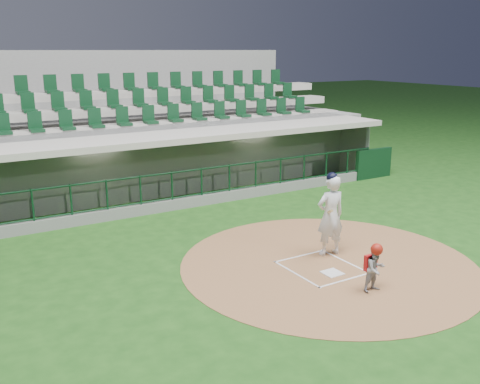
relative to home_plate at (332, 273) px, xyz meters
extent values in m
plane|color=#184313|center=(0.00, 0.70, -0.02)|extent=(120.00, 120.00, 0.00)
cylinder|color=brown|center=(0.30, 0.50, -0.02)|extent=(7.20, 7.20, 0.01)
cube|color=silver|center=(0.00, 0.00, 0.00)|extent=(0.43, 0.43, 0.02)
cube|color=silver|center=(-0.75, 0.40, 0.00)|extent=(0.05, 1.80, 0.01)
cube|color=white|center=(0.75, 0.40, 0.00)|extent=(0.05, 1.80, 0.01)
cube|color=white|center=(0.00, 1.25, 0.00)|extent=(1.55, 0.05, 0.01)
cube|color=white|center=(0.00, -0.45, 0.00)|extent=(1.55, 0.05, 0.01)
cube|color=slate|center=(0.00, 8.20, -0.57)|extent=(15.00, 3.00, 0.10)
cube|color=slate|center=(0.00, 9.80, 0.83)|extent=(15.00, 0.20, 2.70)
cube|color=#A6A393|center=(0.00, 9.68, 1.08)|extent=(13.50, 0.04, 0.90)
cube|color=slate|center=(7.50, 8.20, 0.83)|extent=(0.20, 3.00, 2.70)
cube|color=#A6A196|center=(0.00, 7.95, 2.28)|extent=(15.40, 3.50, 0.20)
cube|color=slate|center=(0.00, 6.65, 0.13)|extent=(15.00, 0.15, 0.40)
cube|color=black|center=(0.00, 6.65, 1.70)|extent=(15.00, 0.01, 0.95)
cube|color=brown|center=(0.00, 9.25, -0.30)|extent=(12.75, 0.40, 0.45)
cube|color=white|center=(-3.00, 8.20, 2.15)|extent=(1.30, 0.35, 0.04)
cube|color=white|center=(3.00, 8.20, 2.15)|extent=(1.30, 0.35, 0.04)
cube|color=black|center=(7.80, 6.60, 0.58)|extent=(1.80, 0.18, 1.20)
imported|color=#B11613|center=(-5.70, 9.07, 0.27)|extent=(1.11, 0.75, 1.58)
imported|color=#B51314|center=(-0.66, 9.10, 0.29)|extent=(0.98, 0.47, 1.62)
imported|color=#A41C11|center=(1.94, 8.85, 0.29)|extent=(0.83, 0.58, 1.61)
imported|color=#A91F12|center=(4.44, 8.83, 0.44)|extent=(1.85, 0.90, 1.92)
cube|color=gray|center=(0.00, 11.45, 1.13)|extent=(17.00, 6.50, 2.50)
cube|color=#9C978C|center=(0.00, 9.95, 2.28)|extent=(16.60, 0.95, 0.30)
cube|color=gray|center=(0.00, 10.90, 2.83)|extent=(16.60, 0.95, 0.30)
cube|color=#9D978E|center=(0.00, 11.85, 3.38)|extent=(16.60, 0.95, 0.30)
cube|color=slate|center=(0.00, 14.80, 2.50)|extent=(17.00, 0.25, 5.05)
imported|color=white|center=(0.73, 0.99, 1.02)|extent=(0.81, 0.59, 2.06)
sphere|color=black|center=(0.73, 0.99, 1.99)|extent=(0.28, 0.28, 0.28)
cylinder|color=#A4834B|center=(0.48, 0.74, 1.23)|extent=(0.58, 0.79, 0.39)
imported|color=#939398|center=(0.16, -1.18, 0.49)|extent=(0.50, 0.39, 1.00)
sphere|color=#9E1C11|center=(0.16, -1.18, 0.94)|extent=(0.26, 0.26, 0.26)
cube|color=#AF1216|center=(0.16, -1.03, 0.60)|extent=(0.32, 0.10, 0.35)
camera|label=1|loc=(-7.82, -8.78, 5.04)|focal=40.00mm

